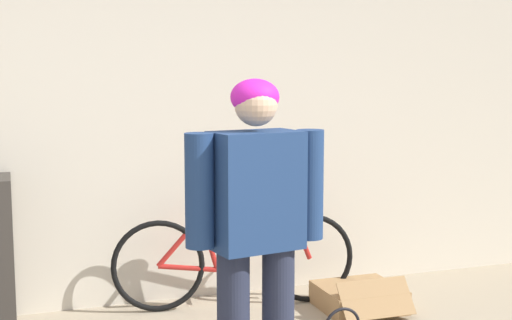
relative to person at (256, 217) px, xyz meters
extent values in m
cube|color=beige|center=(-0.28, 1.64, 0.40)|extent=(8.00, 0.06, 2.60)
cube|color=white|center=(0.27, 1.61, -0.55)|extent=(0.08, 0.01, 0.12)
cube|color=navy|center=(0.00, 0.00, 0.13)|extent=(0.45, 0.31, 0.56)
cylinder|color=navy|center=(-0.28, 0.00, 0.14)|extent=(0.13, 0.13, 0.53)
cylinder|color=navy|center=(0.28, 0.00, 0.14)|extent=(0.13, 0.13, 0.53)
sphere|color=#DBB28E|center=(0.00, 0.00, 0.53)|extent=(0.20, 0.20, 0.20)
ellipsoid|color=#D11EAD|center=(0.00, 0.01, 0.57)|extent=(0.23, 0.21, 0.17)
torus|color=black|center=(-0.20, 1.39, -0.59)|extent=(0.62, 0.12, 0.62)
torus|color=black|center=(0.82, 1.24, -0.59)|extent=(0.62, 0.12, 0.62)
cylinder|color=red|center=(0.00, 1.36, -0.61)|extent=(0.40, 0.09, 0.08)
cylinder|color=red|center=(-0.06, 1.37, -0.43)|extent=(0.32, 0.08, 0.35)
cylinder|color=red|center=(0.14, 1.34, -0.45)|extent=(0.14, 0.05, 0.38)
cylinder|color=red|center=(0.44, 1.30, -0.46)|extent=(0.54, 0.12, 0.39)
cylinder|color=red|center=(0.39, 1.30, -0.27)|extent=(0.62, 0.12, 0.05)
cylinder|color=red|center=(0.76, 1.25, -0.43)|extent=(0.16, 0.06, 0.32)
cylinder|color=red|center=(0.72, 1.26, -0.25)|extent=(0.07, 0.04, 0.08)
cylinder|color=red|center=(0.74, 1.26, -0.22)|extent=(0.09, 0.46, 0.02)
ellipsoid|color=black|center=(0.09, 1.35, -0.24)|extent=(0.23, 0.11, 0.05)
cube|color=#A87F51|center=(1.08, 1.01, -0.82)|extent=(0.52, 0.48, 0.15)
cube|color=#A87F51|center=(1.08, 0.77, -0.75)|extent=(0.50, 0.17, 0.21)
camera|label=1|loc=(-1.09, -3.13, 0.69)|focal=50.00mm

